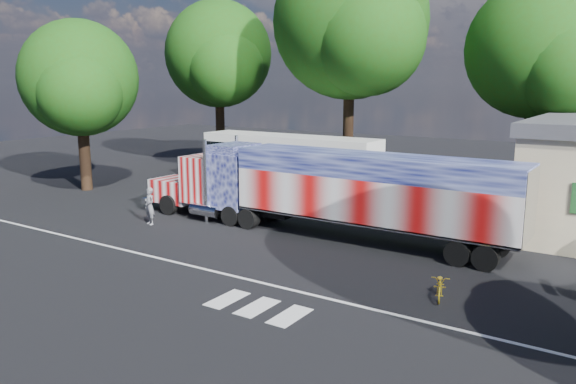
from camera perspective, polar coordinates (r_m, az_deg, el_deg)
The scene contains 10 objects.
ground at distance 23.52m, azimuth -4.04°, elevation -5.73°, with size 100.00×100.00×0.00m, color black.
lane_markings at distance 19.72m, azimuth -6.76°, elevation -9.15°, with size 30.00×2.67×0.01m.
semi_truck at distance 25.10m, azimuth 3.68°, elevation 0.31°, with size 19.23×3.04×4.10m.
coach_bus at distance 35.64m, azimuth 0.11°, elevation 3.07°, with size 11.97×2.79×3.48m.
woman at distance 27.94m, azimuth -13.88°, elevation -1.40°, with size 0.66×0.43×1.81m, color slate.
bicycle at distance 18.82m, azimuth 15.21°, elevation -9.15°, with size 0.55×1.58×0.83m, color gold.
tree_w_a at distance 37.55m, azimuth -20.37°, elevation 10.70°, with size 7.52×7.16×10.60m.
tree_ne_a at distance 35.83m, azimuth 24.09°, elevation 13.03°, with size 8.30×7.90×12.59m.
tree_nw_a at distance 45.01m, azimuth -6.97°, elevation 13.67°, with size 8.65×8.24×13.04m.
tree_n_mid at distance 37.74m, azimuth 6.54°, elevation 16.77°, with size 10.49×9.99×15.62m.
Camera 1 is at (13.71, -17.85, 6.82)m, focal length 35.00 mm.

